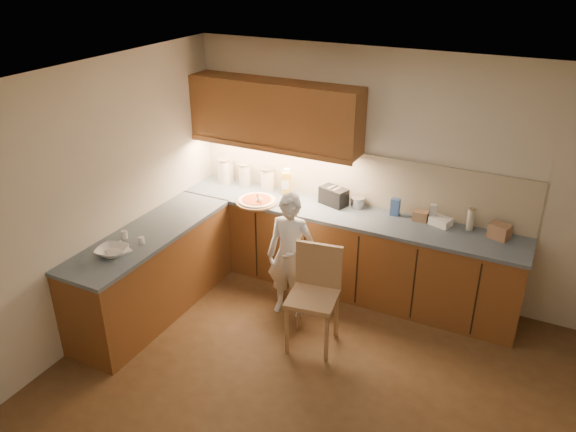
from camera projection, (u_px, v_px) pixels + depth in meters
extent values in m
plane|color=#52361C|center=(308.00, 392.00, 4.84)|extent=(4.50, 4.50, 0.00)
cube|color=beige|center=(390.00, 176.00, 5.88)|extent=(4.50, 0.04, 2.60)
cube|color=beige|center=(90.00, 207.00, 5.18)|extent=(0.04, 4.00, 2.60)
cube|color=white|center=(315.00, 92.00, 3.71)|extent=(4.50, 4.00, 0.04)
cube|color=brown|center=(343.00, 252.00, 6.16)|extent=(3.75, 0.60, 0.88)
cube|color=brown|center=(153.00, 273.00, 5.75)|extent=(0.60, 2.00, 0.88)
cube|color=#4C5D6D|center=(345.00, 214.00, 5.96)|extent=(3.77, 0.62, 0.04)
cube|color=#4C5D6D|center=(148.00, 234.00, 5.55)|extent=(0.62, 2.02, 0.04)
cube|color=black|center=(211.00, 234.00, 6.54)|extent=(0.02, 0.01, 0.80)
cube|color=black|center=(256.00, 245.00, 6.29)|extent=(0.02, 0.01, 0.80)
cube|color=black|center=(304.00, 257.00, 6.05)|extent=(0.02, 0.01, 0.80)
cube|color=black|center=(357.00, 270.00, 5.81)|extent=(0.02, 0.01, 0.80)
cube|color=black|center=(414.00, 285.00, 5.57)|extent=(0.02, 0.01, 0.80)
cube|color=black|center=(476.00, 300.00, 5.32)|extent=(0.02, 0.01, 0.80)
cube|color=beige|center=(356.00, 178.00, 6.06)|extent=(3.75, 0.02, 0.58)
cube|color=brown|center=(275.00, 113.00, 6.02)|extent=(1.95, 0.35, 0.70)
cube|color=brown|center=(267.00, 149.00, 6.03)|extent=(1.95, 0.02, 0.06)
cylinder|color=#A48152|center=(257.00, 202.00, 6.18)|extent=(0.46, 0.46, 0.02)
cylinder|color=#FBEBC4|center=(257.00, 200.00, 6.17)|extent=(0.41, 0.41, 0.02)
cylinder|color=#B03917|center=(257.00, 199.00, 6.16)|extent=(0.32, 0.32, 0.01)
sphere|color=white|center=(259.00, 200.00, 6.10)|extent=(0.06, 0.06, 0.06)
cylinder|color=white|center=(260.00, 200.00, 6.03)|extent=(0.06, 0.11, 0.19)
imported|color=white|center=(290.00, 256.00, 5.63)|extent=(0.52, 0.37, 1.33)
cylinder|color=tan|center=(287.00, 330.00, 5.21)|extent=(0.04, 0.04, 0.50)
cylinder|color=tan|center=(327.00, 338.00, 5.10)|extent=(0.04, 0.04, 0.50)
cylinder|color=tan|center=(299.00, 308.00, 5.53)|extent=(0.04, 0.04, 0.50)
cylinder|color=tan|center=(336.00, 315.00, 5.43)|extent=(0.04, 0.04, 0.50)
cube|color=tan|center=(313.00, 298.00, 5.20)|extent=(0.51, 0.51, 0.04)
cube|color=tan|center=(319.00, 265.00, 5.27)|extent=(0.45, 0.11, 0.45)
imported|color=white|center=(112.00, 251.00, 5.13)|extent=(0.32, 0.32, 0.07)
cylinder|color=silver|center=(224.00, 172.00, 6.63)|extent=(0.14, 0.14, 0.28)
cylinder|color=gray|center=(223.00, 160.00, 6.57)|extent=(0.15, 0.15, 0.02)
cylinder|color=beige|center=(228.00, 172.00, 6.69)|extent=(0.14, 0.14, 0.24)
cylinder|color=tan|center=(227.00, 162.00, 6.64)|extent=(0.15, 0.15, 0.02)
cylinder|color=beige|center=(245.00, 175.00, 6.57)|extent=(0.14, 0.14, 0.25)
cylinder|color=tan|center=(244.00, 164.00, 6.51)|extent=(0.14, 0.14, 0.02)
cylinder|color=white|center=(267.00, 180.00, 6.46)|extent=(0.15, 0.15, 0.24)
cylinder|color=gray|center=(267.00, 169.00, 6.41)|extent=(0.16, 0.16, 0.02)
cube|color=gold|center=(287.00, 184.00, 6.32)|extent=(0.13, 0.11, 0.27)
cube|color=white|center=(287.00, 171.00, 6.25)|extent=(0.08, 0.07, 0.05)
cube|color=black|center=(334.00, 196.00, 6.10)|extent=(0.34, 0.25, 0.19)
cube|color=#B0B1B5|center=(331.00, 187.00, 6.08)|extent=(0.07, 0.13, 0.00)
cube|color=#B0B1B5|center=(337.00, 189.00, 6.03)|extent=(0.07, 0.13, 0.00)
cylinder|color=#A7A7AC|center=(358.00, 203.00, 6.04)|extent=(0.15, 0.15, 0.11)
cylinder|color=#A7A7AC|center=(358.00, 198.00, 6.02)|extent=(0.16, 0.16, 0.01)
cube|color=#355AA1|center=(395.00, 207.00, 5.85)|extent=(0.09, 0.07, 0.19)
cube|color=tan|center=(421.00, 216.00, 5.76)|extent=(0.15, 0.11, 0.11)
cube|color=silver|center=(433.00, 213.00, 5.70)|extent=(0.08, 0.08, 0.20)
cube|color=white|center=(441.00, 221.00, 5.67)|extent=(0.24, 0.20, 0.08)
cylinder|color=beige|center=(471.00, 220.00, 5.54)|extent=(0.07, 0.07, 0.22)
cylinder|color=tan|center=(472.00, 209.00, 5.49)|extent=(0.08, 0.08, 0.02)
cube|color=#A37957|center=(499.00, 231.00, 5.40)|extent=(0.22, 0.19, 0.15)
cube|color=white|center=(116.00, 249.00, 5.21)|extent=(0.32, 0.30, 0.02)
cylinder|color=silver|center=(124.00, 235.00, 5.41)|extent=(0.07, 0.07, 0.08)
cylinder|color=silver|center=(141.00, 241.00, 5.31)|extent=(0.07, 0.07, 0.07)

